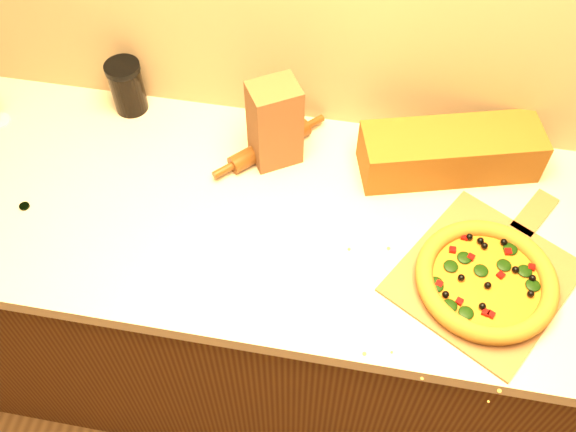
# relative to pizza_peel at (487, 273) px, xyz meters

# --- Properties ---
(cabinet) EXTENTS (2.80, 0.65, 0.86)m
(cabinet) POSITION_rel_pizza_peel_xyz_m (-0.36, 0.09, -0.47)
(cabinet) COLOR #421F0E
(cabinet) RESTS_ON ground
(countertop) EXTENTS (2.84, 0.68, 0.04)m
(countertop) POSITION_rel_pizza_peel_xyz_m (-0.36, 0.09, -0.02)
(countertop) COLOR beige
(countertop) RESTS_ON cabinet
(pizza_peel) EXTENTS (0.46, 0.51, 0.01)m
(pizza_peel) POSITION_rel_pizza_peel_xyz_m (0.00, 0.00, 0.00)
(pizza_peel) COLOR brown
(pizza_peel) RESTS_ON countertop
(pizza) EXTENTS (0.30, 0.30, 0.04)m
(pizza) POSITION_rel_pizza_peel_xyz_m (-0.01, -0.03, 0.02)
(pizza) COLOR #AD712B
(pizza) RESTS_ON pizza_peel
(bottle_cap) EXTENTS (0.03, 0.03, 0.01)m
(bottle_cap) POSITION_rel_pizza_peel_xyz_m (-1.08, -0.01, -0.00)
(bottle_cap) COLOR black
(bottle_cap) RESTS_ON countertop
(rolling_pin) EXTENTS (0.24, 0.25, 0.05)m
(rolling_pin) POSITION_rel_pizza_peel_xyz_m (-0.54, 0.27, 0.02)
(rolling_pin) COLOR #5E3310
(rolling_pin) RESTS_ON countertop
(bread_bag) EXTENTS (0.45, 0.25, 0.12)m
(bread_bag) POSITION_rel_pizza_peel_xyz_m (-0.10, 0.30, 0.06)
(bread_bag) COLOR brown
(bread_bag) RESTS_ON countertop
(paper_bag) EXTENTS (0.14, 0.14, 0.23)m
(paper_bag) POSITION_rel_pizza_peel_xyz_m (-0.52, 0.26, 0.11)
(paper_bag) COLOR brown
(paper_bag) RESTS_ON countertop
(dark_jar) EXTENTS (0.09, 0.09, 0.14)m
(dark_jar) POSITION_rel_pizza_peel_xyz_m (-0.93, 0.36, 0.07)
(dark_jar) COLOR black
(dark_jar) RESTS_ON countertop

